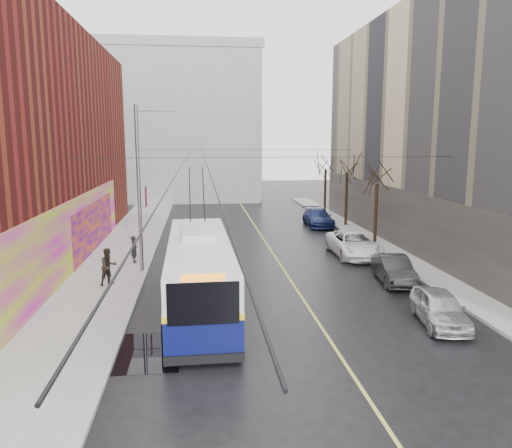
{
  "coord_description": "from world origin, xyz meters",
  "views": [
    {
      "loc": [
        -3.15,
        -16.92,
        7.25
      ],
      "look_at": [
        -0.39,
        6.96,
        3.13
      ],
      "focal_mm": 35.0,
      "sensor_mm": 36.0,
      "label": 1
    }
  ],
  "objects": [
    {
      "name": "ground",
      "position": [
        0.0,
        0.0,
        0.0
      ],
      "size": [
        140.0,
        140.0,
        0.0
      ],
      "primitive_type": "plane",
      "color": "black",
      "rests_on": "ground"
    },
    {
      "name": "sidewalk_left",
      "position": [
        -8.0,
        12.0,
        0.07
      ],
      "size": [
        4.0,
        60.0,
        0.15
      ],
      "primitive_type": "cube",
      "color": "gray",
      "rests_on": "ground"
    },
    {
      "name": "sidewalk_right",
      "position": [
        9.0,
        12.0,
        0.07
      ],
      "size": [
        2.0,
        60.0,
        0.15
      ],
      "primitive_type": "cube",
      "color": "gray",
      "rests_on": "ground"
    },
    {
      "name": "lane_line",
      "position": [
        1.5,
        14.0,
        0.0
      ],
      "size": [
        0.12,
        50.0,
        0.01
      ],
      "primitive_type": "cube",
      "color": "#BFB74C",
      "rests_on": "ground"
    },
    {
      "name": "building_right",
      "position": [
        16.99,
        14.0,
        7.99
      ],
      "size": [
        14.06,
        36.0,
        16.0
      ],
      "color": "#C3B38D",
      "rests_on": "ground"
    },
    {
      "name": "building_far",
      "position": [
        -6.0,
        44.99,
        9.02
      ],
      "size": [
        20.5,
        12.1,
        18.0
      ],
      "color": "gray",
      "rests_on": "ground"
    },
    {
      "name": "streetlight_pole",
      "position": [
        -6.14,
        10.0,
        4.85
      ],
      "size": [
        2.65,
        0.6,
        9.0
      ],
      "color": "slate",
      "rests_on": "ground"
    },
    {
      "name": "catenary_wires",
      "position": [
        -2.54,
        14.77,
        6.25
      ],
      "size": [
        18.0,
        60.0,
        0.22
      ],
      "color": "black"
    },
    {
      "name": "tree_near",
      "position": [
        9.0,
        16.0,
        4.98
      ],
      "size": [
        3.2,
        3.2,
        6.4
      ],
      "color": "black",
      "rests_on": "ground"
    },
    {
      "name": "tree_mid",
      "position": [
        9.0,
        23.0,
        5.25
      ],
      "size": [
        3.2,
        3.2,
        6.68
      ],
      "color": "black",
      "rests_on": "ground"
    },
    {
      "name": "tree_far",
      "position": [
        9.0,
        30.0,
        5.14
      ],
      "size": [
        3.2,
        3.2,
        6.57
      ],
      "color": "black",
      "rests_on": "ground"
    },
    {
      "name": "puddle",
      "position": [
        -5.31,
        -0.42,
        0.0
      ],
      "size": [
        2.86,
        3.42,
        0.01
      ],
      "primitive_type": "cube",
      "color": "black",
      "rests_on": "ground"
    },
    {
      "name": "pigeons_flying",
      "position": [
        -2.46,
        11.38,
        7.12
      ],
      "size": [
        2.31,
        2.79,
        2.71
      ],
      "color": "slate"
    },
    {
      "name": "trolleybus",
      "position": [
        -3.17,
        4.01,
        1.6
      ],
      "size": [
        3.02,
        12.22,
        5.76
      ],
      "rotation": [
        0.0,
        0.0,
        0.02
      ],
      "color": "#090E46",
      "rests_on": "ground"
    },
    {
      "name": "parked_car_a",
      "position": [
        6.19,
        0.9,
        0.68
      ],
      "size": [
        2.21,
        4.19,
        1.36
      ],
      "primitive_type": "imported",
      "rotation": [
        0.0,
        0.0,
        -0.16
      ],
      "color": "silver",
      "rests_on": "ground"
    },
    {
      "name": "parked_car_b",
      "position": [
        6.64,
        6.69,
        0.68
      ],
      "size": [
        1.89,
        4.28,
        1.37
      ],
      "primitive_type": "imported",
      "rotation": [
        0.0,
        0.0,
        -0.11
      ],
      "color": "black",
      "rests_on": "ground"
    },
    {
      "name": "parked_car_c",
      "position": [
        6.41,
        12.59,
        0.76
      ],
      "size": [
        2.56,
        5.51,
        1.53
      ],
      "primitive_type": "imported",
      "rotation": [
        0.0,
        0.0,
        -0.01
      ],
      "color": "white",
      "rests_on": "ground"
    },
    {
      "name": "parked_car_d",
      "position": [
        6.77,
        23.56,
        0.72
      ],
      "size": [
        2.08,
        4.96,
        1.43
      ],
      "primitive_type": "imported",
      "rotation": [
        0.0,
        0.0,
        -0.01
      ],
      "color": "navy",
      "rests_on": "ground"
    },
    {
      "name": "following_car",
      "position": [
        -3.43,
        17.38,
        0.74
      ],
      "size": [
        2.22,
        4.53,
        1.49
      ],
      "primitive_type": "imported",
      "rotation": [
        0.0,
        0.0,
        0.11
      ],
      "color": "#B8B8BD",
      "rests_on": "ground"
    },
    {
      "name": "pedestrian_a",
      "position": [
        -6.91,
        11.86,
        0.94
      ],
      "size": [
        0.42,
        0.6,
        1.57
      ],
      "primitive_type": "imported",
      "rotation": [
        0.0,
        0.0,
        1.66
      ],
      "color": "black",
      "rests_on": "sidewalk_left"
    },
    {
      "name": "pedestrian_b",
      "position": [
        -7.61,
        7.45,
        1.07
      ],
      "size": [
        1.13,
        1.11,
        1.83
      ],
      "primitive_type": "imported",
      "rotation": [
        0.0,
        0.0,
        0.7
      ],
      "color": "black",
      "rests_on": "sidewalk_left"
    }
  ]
}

